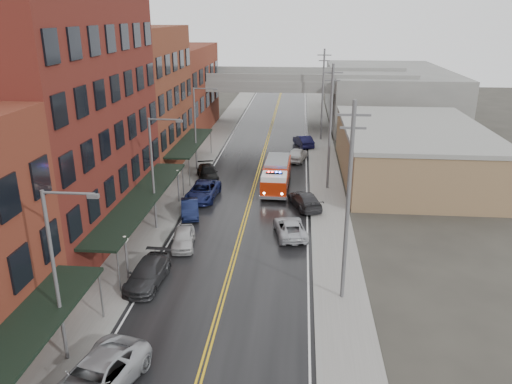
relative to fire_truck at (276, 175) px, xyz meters
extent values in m
cube|color=black|center=(-2.21, -4.49, -1.49)|extent=(11.00, 160.00, 0.02)
cube|color=slate|center=(-9.51, -4.49, -1.43)|extent=(3.00, 160.00, 0.15)
cube|color=slate|center=(5.09, -4.49, -1.43)|extent=(3.00, 160.00, 0.15)
cube|color=gray|center=(-7.86, -4.49, -1.43)|extent=(0.30, 160.00, 0.15)
cube|color=gray|center=(3.44, -4.49, -1.43)|extent=(0.30, 160.00, 0.15)
cube|color=#561E16|center=(-15.51, -11.49, 7.50)|extent=(9.00, 20.00, 18.00)
cube|color=brown|center=(-15.51, 6.01, 6.00)|extent=(9.00, 15.00, 15.00)
cube|color=#5E2418|center=(-15.51, 23.51, 4.50)|extent=(9.00, 20.00, 12.00)
cube|color=#90774D|center=(13.79, 5.51, 1.00)|extent=(14.00, 22.00, 5.00)
cube|color=slate|center=(15.79, 35.51, 2.50)|extent=(18.00, 30.00, 8.00)
cylinder|color=slate|center=(-8.56, -22.89, 0.00)|extent=(0.10, 0.10, 3.00)
cube|color=black|center=(-9.71, -11.49, 1.50)|extent=(2.60, 18.00, 0.18)
cylinder|color=slate|center=(-8.56, -20.09, 0.00)|extent=(0.10, 0.10, 3.00)
cylinder|color=slate|center=(-8.56, -2.89, 0.00)|extent=(0.10, 0.10, 3.00)
cube|color=black|center=(-9.71, 6.01, 1.50)|extent=(2.60, 13.00, 0.18)
cylinder|color=slate|center=(-8.56, -0.09, 0.00)|extent=(0.10, 0.10, 3.00)
cylinder|color=slate|center=(-8.56, 12.11, 0.00)|extent=(0.10, 0.10, 3.00)
cylinder|color=#59595B|center=(-8.61, -18.49, -0.10)|extent=(0.14, 0.14, 2.80)
sphere|color=silver|center=(-8.61, -18.49, 1.40)|extent=(0.44, 0.44, 0.44)
cylinder|color=#59595B|center=(-8.61, -4.49, -0.10)|extent=(0.14, 0.14, 2.80)
sphere|color=silver|center=(-8.61, -4.49, 1.40)|extent=(0.44, 0.44, 0.44)
cylinder|color=#59595B|center=(-9.01, -26.49, 3.00)|extent=(0.18, 0.18, 9.00)
cylinder|color=#59595B|center=(-7.81, -26.49, 7.40)|extent=(2.40, 0.12, 0.12)
cube|color=#59595B|center=(-6.71, -26.49, 7.30)|extent=(0.50, 0.22, 0.18)
cylinder|color=#59595B|center=(-9.01, -10.49, 3.00)|extent=(0.18, 0.18, 9.00)
cylinder|color=#59595B|center=(-7.81, -10.49, 7.40)|extent=(2.40, 0.12, 0.12)
cube|color=#59595B|center=(-6.71, -10.49, 7.30)|extent=(0.50, 0.22, 0.18)
cylinder|color=#59595B|center=(-9.01, 5.51, 3.00)|extent=(0.18, 0.18, 9.00)
cylinder|color=#59595B|center=(-7.81, 5.51, 7.40)|extent=(2.40, 0.12, 0.12)
cube|color=#59595B|center=(-6.71, 5.51, 7.30)|extent=(0.50, 0.22, 0.18)
cylinder|color=#59595B|center=(4.99, -19.49, 4.50)|extent=(0.24, 0.24, 12.00)
cube|color=#59595B|center=(4.99, -19.49, 9.70)|extent=(1.80, 0.12, 0.12)
cube|color=#59595B|center=(4.99, -19.49, 9.00)|extent=(1.40, 0.12, 0.12)
cylinder|color=#59595B|center=(4.99, 0.51, 4.50)|extent=(0.24, 0.24, 12.00)
cube|color=#59595B|center=(4.99, 0.51, 9.70)|extent=(1.80, 0.12, 0.12)
cube|color=#59595B|center=(4.99, 0.51, 9.00)|extent=(1.40, 0.12, 0.12)
cylinder|color=#59595B|center=(4.99, 20.51, 4.50)|extent=(0.24, 0.24, 12.00)
cube|color=#59595B|center=(4.99, 20.51, 9.70)|extent=(1.80, 0.12, 0.12)
cube|color=#59595B|center=(4.99, 20.51, 9.00)|extent=(1.40, 0.12, 0.12)
cube|color=slate|center=(-2.21, 27.51, 5.25)|extent=(40.00, 10.00, 1.50)
cube|color=slate|center=(-13.21, 27.51, 1.50)|extent=(1.60, 8.00, 6.00)
cube|color=slate|center=(8.79, 27.51, 1.50)|extent=(1.60, 8.00, 6.00)
cube|color=#981F07|center=(0.03, 1.20, -0.02)|extent=(2.54, 5.32, 2.01)
cube|color=#981F07|center=(-0.07, -2.53, -0.31)|extent=(2.46, 2.55, 1.43)
cube|color=silver|center=(-0.07, -2.53, 0.65)|extent=(2.33, 2.36, 0.48)
cube|color=black|center=(-0.07, -2.33, -0.02)|extent=(2.45, 1.60, 0.76)
cube|color=slate|center=(0.03, 1.20, 1.13)|extent=(2.29, 4.93, 0.29)
cube|color=black|center=(-0.07, -2.53, 0.96)|extent=(1.54, 0.31, 0.13)
sphere|color=#FF0C0C|center=(-0.60, -2.51, 1.04)|extent=(0.19, 0.19, 0.19)
sphere|color=#1933FF|center=(0.45, -2.54, 1.04)|extent=(0.19, 0.19, 0.19)
cylinder|color=black|center=(-1.12, -2.59, -1.02)|extent=(0.96, 0.36, 0.96)
cylinder|color=black|center=(0.98, -2.65, -1.02)|extent=(0.96, 0.36, 0.96)
cylinder|color=black|center=(-1.03, 0.75, -1.02)|extent=(0.96, 0.36, 0.96)
cylinder|color=black|center=(1.07, 0.69, -1.02)|extent=(0.96, 0.36, 0.96)
cylinder|color=black|center=(-0.96, 3.14, -1.02)|extent=(0.96, 0.36, 0.96)
cylinder|color=black|center=(1.14, 3.08, -1.02)|extent=(0.96, 0.36, 0.96)
imported|color=#9EA1A5|center=(-6.64, -28.69, -0.67)|extent=(4.08, 6.48, 1.67)
imported|color=#2B2C2E|center=(-7.21, -18.79, -0.78)|extent=(2.22, 5.03, 1.44)
imported|color=#B3B3B3|center=(-6.17, -13.29, -0.83)|extent=(2.15, 4.16, 1.35)
imported|color=#0E1534|center=(-6.97, -7.41, -0.83)|extent=(2.33, 4.28, 1.34)
imported|color=#121946|center=(-6.62, -3.26, -0.75)|extent=(2.81, 5.57, 1.51)
imported|color=black|center=(-7.21, 2.39, -0.79)|extent=(3.24, 5.24, 1.42)
imported|color=#B1B4BA|center=(1.63, -10.69, -0.84)|extent=(3.03, 5.08, 1.32)
imported|color=#2B2A2D|center=(2.79, -4.69, -0.79)|extent=(3.46, 5.31, 1.43)
imported|color=silver|center=(1.94, 10.25, -0.74)|extent=(2.68, 4.76, 1.53)
imported|color=black|center=(2.64, 16.87, -0.75)|extent=(2.89, 4.82, 1.50)
camera|label=1|loc=(2.16, -46.08, 14.80)|focal=35.00mm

